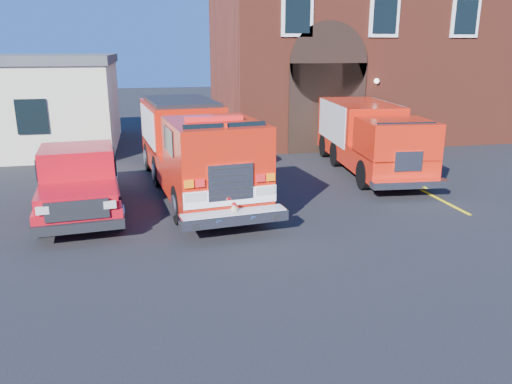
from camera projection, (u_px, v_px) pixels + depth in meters
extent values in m
plane|color=black|center=(247.00, 226.00, 13.55)|extent=(100.00, 100.00, 0.00)
cube|color=yellow|center=(441.00, 200.00, 15.81)|extent=(0.12, 3.00, 0.01)
cube|color=yellow|center=(396.00, 177.00, 18.63)|extent=(0.12, 3.00, 0.01)
cube|color=yellow|center=(363.00, 160.00, 21.44)|extent=(0.12, 3.00, 0.01)
cube|color=maroon|center=(357.00, 60.00, 27.41)|extent=(15.00, 10.00, 8.00)
cube|color=black|center=(327.00, 109.00, 22.54)|extent=(3.60, 0.12, 4.00)
cylinder|color=black|center=(329.00, 63.00, 21.98)|extent=(3.60, 0.12, 3.60)
cube|color=black|center=(297.00, 15.00, 21.09)|extent=(1.40, 0.10, 1.80)
cube|color=black|center=(385.00, 16.00, 21.91)|extent=(1.40, 0.10, 1.80)
cube|color=black|center=(466.00, 17.00, 22.72)|extent=(1.40, 0.10, 1.80)
cube|color=beige|center=(4.00, 107.00, 23.36)|extent=(10.00, 8.00, 4.00)
cube|color=black|center=(32.00, 117.00, 19.98)|extent=(1.20, 0.10, 1.40)
cylinder|color=black|center=(180.00, 205.00, 13.59)|extent=(0.46, 1.10, 1.07)
cylinder|color=black|center=(255.00, 198.00, 14.25)|extent=(0.46, 1.10, 1.07)
cube|color=red|center=(195.00, 167.00, 16.68)|extent=(3.41, 9.00, 0.88)
cube|color=red|center=(181.00, 124.00, 18.41)|extent=(2.91, 4.54, 1.56)
cube|color=red|center=(215.00, 148.00, 13.78)|extent=(2.77, 3.38, 1.46)
cube|color=black|center=(226.00, 141.00, 12.56)|extent=(2.14, 0.32, 0.92)
cube|color=red|center=(214.00, 118.00, 13.55)|extent=(1.59, 0.51, 0.14)
cube|color=white|center=(231.00, 197.00, 12.61)|extent=(2.43, 0.33, 0.43)
cube|color=silver|center=(231.00, 182.00, 12.50)|extent=(1.17, 0.19, 0.92)
cube|color=silver|center=(234.00, 217.00, 12.49)|extent=(2.77, 0.84, 0.27)
cube|color=#B7B7BF|center=(147.00, 125.00, 18.03)|extent=(0.43, 3.49, 1.27)
cube|color=#B7B7BF|center=(213.00, 122.00, 18.79)|extent=(0.43, 3.49, 1.27)
sphere|color=#CCB67E|center=(234.00, 209.00, 12.43)|extent=(0.16, 0.16, 0.14)
sphere|color=#CCB67E|center=(234.00, 205.00, 12.40)|extent=(0.13, 0.13, 0.12)
sphere|color=#CCB67E|center=(232.00, 204.00, 12.39)|extent=(0.05, 0.05, 0.04)
sphere|color=#CCB67E|center=(236.00, 203.00, 12.41)|extent=(0.05, 0.05, 0.04)
ellipsoid|color=red|center=(234.00, 204.00, 12.39)|extent=(0.13, 0.13, 0.07)
cylinder|color=red|center=(234.00, 205.00, 12.39)|extent=(0.15, 0.15, 0.01)
cylinder|color=black|center=(41.00, 220.00, 12.72)|extent=(0.38, 0.87, 0.85)
cylinder|color=black|center=(117.00, 213.00, 13.26)|extent=(0.38, 0.87, 0.85)
cube|color=#B90A17|center=(81.00, 191.00, 14.75)|extent=(2.66, 6.02, 0.48)
cube|color=#B90A17|center=(78.00, 196.00, 12.73)|extent=(2.10, 1.77, 0.37)
cube|color=#B90A17|center=(78.00, 165.00, 14.22)|extent=(2.13, 2.09, 1.06)
cube|color=#B90A17|center=(81.00, 164.00, 16.19)|extent=(2.16, 2.41, 0.59)
cube|color=black|center=(79.00, 228.00, 12.02)|extent=(2.17, 0.35, 0.23)
cylinder|color=black|center=(365.00, 175.00, 16.94)|extent=(0.41, 1.04, 1.01)
cylinder|color=black|center=(421.00, 173.00, 17.17)|extent=(0.41, 1.04, 1.01)
cube|color=red|center=(369.00, 151.00, 19.43)|extent=(2.97, 7.53, 0.83)
cube|color=red|center=(359.00, 119.00, 20.44)|extent=(2.72, 4.78, 1.38)
cube|color=red|center=(396.00, 138.00, 16.71)|extent=(2.49, 2.41, 1.19)
cube|color=#B7B7BF|center=(331.00, 122.00, 20.34)|extent=(0.40, 3.84, 1.56)
cube|color=#B7B7BF|center=(386.00, 121.00, 20.60)|extent=(0.40, 3.84, 1.56)
cube|color=silver|center=(409.00, 184.00, 15.78)|extent=(2.51, 0.64, 0.23)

